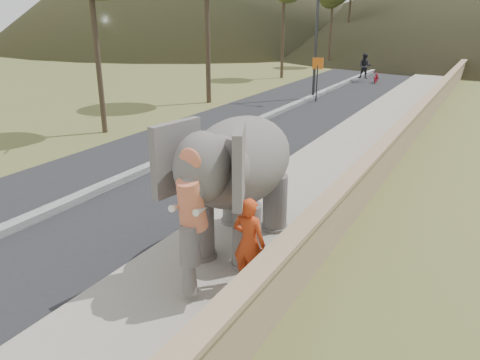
% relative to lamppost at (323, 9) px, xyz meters
% --- Properties ---
extents(ground, '(160.00, 160.00, 0.00)m').
position_rel_lamppost_xyz_m(ground, '(4.69, -17.92, -4.87)').
color(ground, olive).
rests_on(ground, ground).
extents(road, '(7.00, 120.00, 0.03)m').
position_rel_lamppost_xyz_m(road, '(-0.31, -7.92, -4.86)').
color(road, black).
rests_on(road, ground).
extents(median, '(0.35, 120.00, 0.22)m').
position_rel_lamppost_xyz_m(median, '(-0.31, -7.92, -4.76)').
color(median, black).
rests_on(median, ground).
extents(walkway, '(3.00, 120.00, 0.15)m').
position_rel_lamppost_xyz_m(walkway, '(4.69, -7.92, -4.80)').
color(walkway, '#9E9687').
rests_on(walkway, ground).
extents(parapet, '(0.30, 120.00, 1.10)m').
position_rel_lamppost_xyz_m(parapet, '(6.34, -7.92, -4.32)').
color(parapet, tan).
rests_on(parapet, ground).
extents(lamppost, '(1.76, 0.36, 8.00)m').
position_rel_lamppost_xyz_m(lamppost, '(0.00, 0.00, 0.00)').
color(lamppost, '#2A2B2F').
rests_on(lamppost, ground).
extents(signboard, '(0.60, 0.08, 2.40)m').
position_rel_lamppost_xyz_m(signboard, '(0.19, -0.89, -3.23)').
color(signboard, '#2D2D33').
rests_on(signboard, ground).
extents(elephant_and_man, '(2.47, 4.12, 2.84)m').
position_rel_lamppost_xyz_m(elephant_and_man, '(4.71, -17.92, -3.32)').
color(elephant_and_man, slate).
rests_on(elephant_and_man, ground).
extents(motorcyclist, '(1.71, 1.64, 1.99)m').
position_rel_lamppost_xyz_m(motorcyclist, '(0.91, 7.96, -4.06)').
color(motorcyclist, maroon).
rests_on(motorcyclist, ground).
extents(trees, '(48.09, 42.15, 9.53)m').
position_rel_lamppost_xyz_m(trees, '(4.04, 9.38, -0.91)').
color(trees, '#473828').
rests_on(trees, ground).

